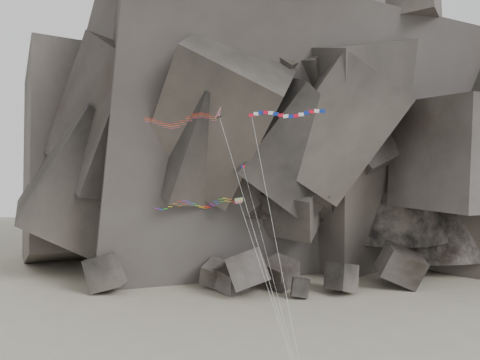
# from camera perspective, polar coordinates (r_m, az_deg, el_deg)

# --- Properties ---
(headland) EXTENTS (110.00, 70.00, 84.00)m
(headland) POSITION_cam_1_polar(r_m,az_deg,el_deg) (128.60, 3.03, 9.81)
(headland) COLOR #4D453F
(headland) RESTS_ON ground
(boulder_field) EXTENTS (67.86, 15.91, 10.14)m
(boulder_field) POSITION_cam_1_polar(r_m,az_deg,el_deg) (95.41, 3.05, -11.74)
(boulder_field) COLOR #47423F
(boulder_field) RESTS_ON ground
(delta_kite) EXTENTS (21.23, 16.26, 32.50)m
(delta_kite) POSITION_cam_1_polar(r_m,az_deg,el_deg) (62.01, -7.60, 7.27)
(delta_kite) COLOR red
(delta_kite) RESTS_ON ground
(banner_kite) EXTENTS (9.41, 14.44, 31.63)m
(banner_kite) POSITION_cam_1_polar(r_m,az_deg,el_deg) (58.51, 5.62, 7.75)
(banner_kite) COLOR red
(banner_kite) RESTS_ON ground
(parafoil_kite) EXTENTS (19.63, 14.46, 20.55)m
(parafoil_kite) POSITION_cam_1_polar(r_m,az_deg,el_deg) (61.08, -5.59, -2.92)
(parafoil_kite) COLOR #E8F40D
(parafoil_kite) RESTS_ON ground
(pennant_kite) EXTENTS (8.04, 15.34, 24.70)m
(pennant_kite) POSITION_cam_1_polar(r_m,az_deg,el_deg) (57.19, 2.39, -5.90)
(pennant_kite) COLOR red
(pennant_kite) RESTS_ON ground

